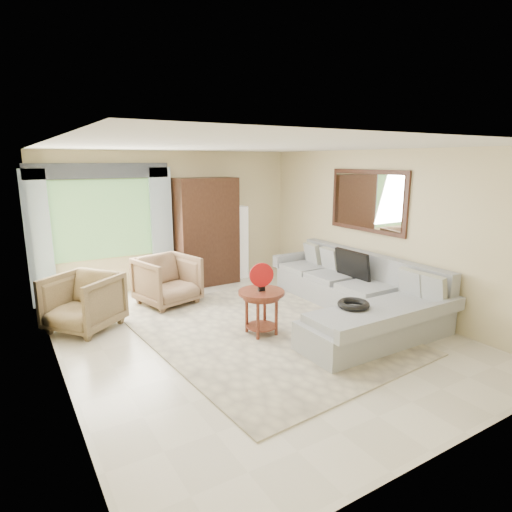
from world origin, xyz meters
TOP-DOWN VIEW (x-y plane):
  - ground at (0.00, 0.00)m, footprint 6.00×6.00m
  - area_rug at (0.13, 0.02)m, footprint 3.28×4.21m
  - sectional_sofa at (1.78, -0.18)m, footprint 2.30×3.46m
  - tv_screen at (2.05, 0.20)m, footprint 0.14×0.74m
  - garden_hose at (1.00, -0.93)m, footprint 0.43×0.43m
  - coffee_table at (0.09, -0.06)m, footprint 0.65×0.65m
  - red_disc at (0.09, -0.06)m, footprint 0.33×0.13m
  - armchair_left at (-2.02, 1.46)m, footprint 1.26×1.26m
  - armchair_right at (-0.58, 1.91)m, footprint 1.09×1.11m
  - potted_plant at (-2.28, 2.26)m, footprint 0.51×0.46m
  - armoire at (0.55, 2.72)m, footprint 1.20×0.55m
  - floor_lamp at (1.35, 2.78)m, footprint 0.24×0.24m
  - window at (-1.35, 2.97)m, footprint 1.80×0.04m
  - curtain_left at (-2.40, 2.88)m, footprint 0.40×0.08m
  - curtain_right at (-0.30, 2.88)m, footprint 0.40×0.08m
  - valance at (-1.35, 2.90)m, footprint 2.40×0.12m
  - wall_mirror at (2.46, 0.35)m, footprint 0.05×1.70m

SIDE VIEW (x-z plane):
  - ground at x=0.00m, z-range 0.00..0.00m
  - area_rug at x=0.13m, z-range 0.00..0.02m
  - potted_plant at x=-2.28m, z-range 0.00..0.51m
  - sectional_sofa at x=1.78m, z-range -0.17..0.73m
  - coffee_table at x=0.09m, z-range 0.02..0.67m
  - armchair_left at x=-2.02m, z-range 0.00..0.83m
  - armchair_right at x=-0.58m, z-range 0.00..0.84m
  - garden_hose at x=1.00m, z-range 0.50..0.59m
  - tv_screen at x=2.05m, z-range 0.48..0.96m
  - floor_lamp at x=1.35m, z-range 0.00..1.50m
  - red_disc at x=0.09m, z-range 0.71..1.05m
  - armoire at x=0.55m, z-range 0.00..2.10m
  - curtain_left at x=-2.40m, z-range 0.00..2.30m
  - curtain_right at x=-0.30m, z-range 0.00..2.30m
  - window at x=-1.35m, z-range 0.70..2.10m
  - wall_mirror at x=2.46m, z-range 1.22..2.27m
  - valance at x=-1.35m, z-range 2.12..2.38m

